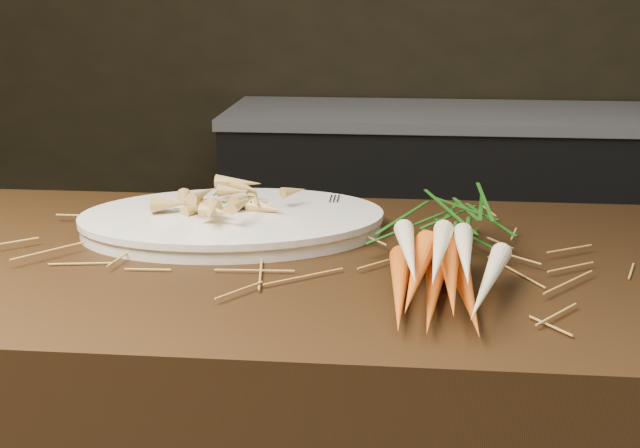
% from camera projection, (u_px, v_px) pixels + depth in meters
% --- Properties ---
extents(back_counter, '(1.82, 0.62, 0.84)m').
position_uv_depth(back_counter, '(465.00, 219.00, 3.09)').
color(back_counter, black).
rests_on(back_counter, ground).
extents(straw_bedding, '(1.40, 0.60, 0.02)m').
position_uv_depth(straw_bedding, '(376.00, 253.00, 1.19)').
color(straw_bedding, '#AF7530').
rests_on(straw_bedding, main_counter).
extents(root_veg_bunch, '(0.18, 0.49, 0.09)m').
position_uv_depth(root_veg_bunch, '(439.00, 241.00, 1.13)').
color(root_veg_bunch, '#D2531B').
rests_on(root_veg_bunch, main_counter).
extents(serving_platter, '(0.54, 0.41, 0.03)m').
position_uv_depth(serving_platter, '(233.00, 224.00, 1.32)').
color(serving_platter, white).
rests_on(serving_platter, main_counter).
extents(roasted_veg_heap, '(0.27, 0.21, 0.05)m').
position_uv_depth(roasted_veg_heap, '(232.00, 200.00, 1.31)').
color(roasted_veg_heap, '#B98749').
rests_on(roasted_veg_heap, serving_platter).
extents(serving_fork, '(0.02, 0.19, 0.00)m').
position_uv_depth(serving_fork, '(340.00, 216.00, 1.31)').
color(serving_fork, silver).
rests_on(serving_fork, serving_platter).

